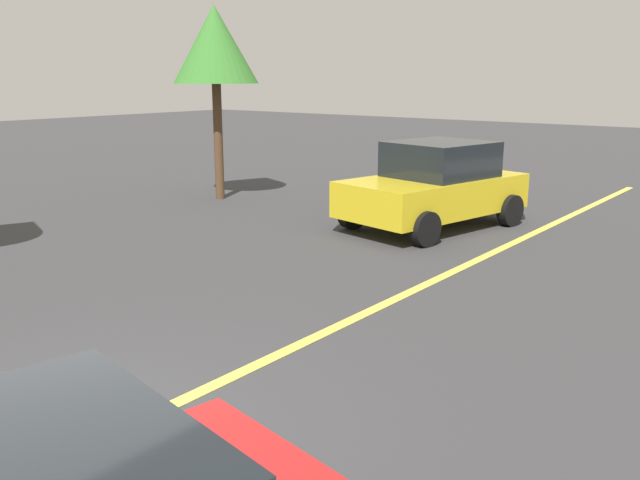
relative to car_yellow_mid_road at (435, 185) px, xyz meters
The scene contains 4 objects.
ground_plane 9.61m from the car_yellow_mid_road, 169.06° to the right, with size 80.00×80.00×0.00m, color #38383A.
lane_marking_centre 6.70m from the car_yellow_mid_road, 164.15° to the right, with size 28.00×0.16×0.01m, color #E0D14C.
car_yellow_mid_road is the anchor object (origin of this frame).
tree_right_verge 6.37m from the car_yellow_mid_road, 94.16° to the left, with size 2.01×2.01×4.56m.
Camera 1 is at (-2.43, -4.60, 2.97)m, focal length 37.95 mm.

